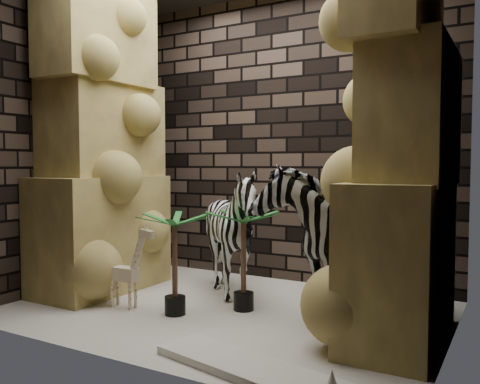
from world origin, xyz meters
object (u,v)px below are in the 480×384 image
Objects in this scene: giraffe_toy at (123,265)px; surfboard at (258,371)px; zebra_right at (328,225)px; palm_front at (244,260)px; palm_back at (175,263)px; zebra_left at (232,241)px.

surfboard is at bearing -24.59° from giraffe_toy.
zebra_right is 1.71× the size of palm_front.
zebra_right is 1.73× the size of palm_back.
giraffe_toy is 0.87× the size of palm_front.
palm_back reaches higher than giraffe_toy.
zebra_right is 1.04× the size of surfboard.
zebra_left is 1.37× the size of palm_front.
zebra_right reaches higher than zebra_left.
giraffe_toy is 1.02m from palm_front.
zebra_left is 1.57× the size of giraffe_toy.
zebra_left is 0.38m from palm_front.
giraffe_toy is 1.78m from surfboard.
surfboard is (0.08, -1.40, -0.70)m from zebra_right.
zebra_left reaches higher than palm_front.
giraffe_toy is at bearing -172.98° from palm_back.
zebra_right reaches higher than palm_back.
giraffe_toy reaches higher than surfboard.
palm_front is (0.92, 0.45, 0.05)m from giraffe_toy.
palm_front is at bearing -46.66° from zebra_left.
giraffe_toy is at bearing 169.86° from surfboard.
surfboard is (1.13, -0.70, -0.39)m from palm_back.
giraffe_toy is 0.50m from palm_back.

